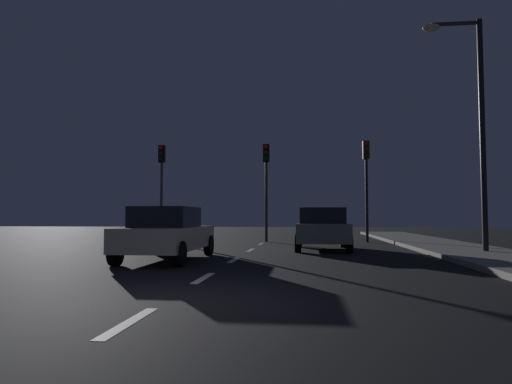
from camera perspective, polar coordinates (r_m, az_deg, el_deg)
ground_plane at (r=13.52m, az=-2.43°, el=-8.48°), size 80.00×80.00×0.00m
sidewalk_curb_right at (r=14.40m, az=28.83°, el=-7.46°), size 3.00×40.00×0.15m
lane_stripe_nearest at (r=5.65m, az=-15.99°, el=-15.79°), size 0.16×1.60×0.01m
lane_stripe_second at (r=9.22m, az=-6.76°, el=-10.91°), size 0.16×1.60×0.01m
lane_stripe_third at (r=12.93m, az=-2.85°, el=-8.70°), size 0.16×1.60×0.01m
lane_stripe_fourth at (r=16.67m, az=-0.70°, el=-7.46°), size 0.16×1.60×0.01m
lane_stripe_fifth at (r=20.44m, az=0.64°, el=-6.68°), size 0.16×1.60×0.01m
traffic_signal_left at (r=23.47m, az=-12.05°, el=2.32°), size 0.32×0.38×4.95m
traffic_signal_center at (r=22.34m, az=1.32°, el=2.44°), size 0.32×0.38×4.90m
traffic_signal_right at (r=22.44m, az=14.00°, el=2.64°), size 0.32×0.38×4.98m
car_stopped_ahead at (r=16.98m, az=8.48°, el=-4.69°), size 1.98×3.91×1.58m
car_adjacent_lane at (r=13.14m, az=-11.30°, el=-5.20°), size 1.91×4.54×1.53m
street_lamp_right at (r=16.36m, az=26.11°, el=9.07°), size 1.91×0.36×7.76m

